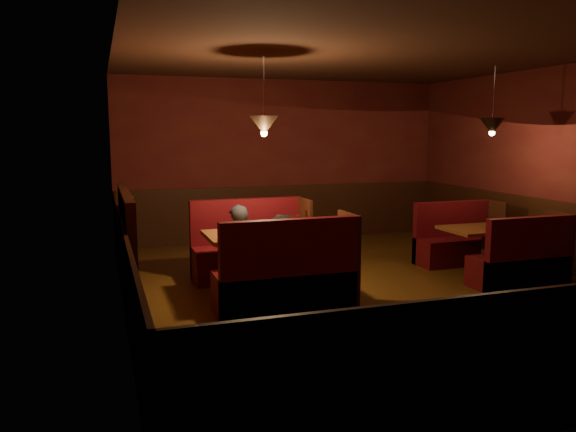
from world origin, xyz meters
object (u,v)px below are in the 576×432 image
object	(u,v)px
main_bench_far	(250,253)
second_table	(486,239)
second_bench_far	(457,244)
diner_a	(238,230)
main_table	(266,246)
diner_b	(286,247)
main_bench_near	(288,283)
second_bench_near	(523,264)

from	to	relation	value
main_bench_far	second_table	bearing A→B (deg)	-15.69
second_bench_far	diner_a	size ratio (longest dim) A/B	0.94
main_bench_far	second_bench_far	bearing A→B (deg)	-3.28
main_table	diner_b	bearing A→B (deg)	-87.08
main_table	second_table	size ratio (longest dim) A/B	1.21
main_table	main_bench_near	xyz separation A→B (m)	(0.02, -0.81, -0.25)
diner_b	second_bench_near	bearing A→B (deg)	11.02
second_bench_far	diner_b	size ratio (longest dim) A/B	0.92
second_table	second_bench_far	size ratio (longest dim) A/B	0.90
main_bench_near	diner_a	size ratio (longest dim) A/B	1.13
second_bench_far	diner_b	xyz separation A→B (m)	(-3.16, -1.31, 0.41)
second_bench_far	main_table	bearing A→B (deg)	-168.92
main_bench_near	second_bench_near	bearing A→B (deg)	0.48
main_bench_near	main_bench_far	bearing A→B (deg)	90.00
main_bench_near	diner_a	distance (m)	1.48
diner_b	main_bench_near	bearing A→B (deg)	-85.55
main_bench_far	main_table	bearing A→B (deg)	-91.19
main_table	diner_a	distance (m)	0.66
main_bench_near	diner_b	bearing A→B (deg)	81.67
diner_a	diner_b	world-z (taller)	diner_b
main_bench_near	diner_b	world-z (taller)	diner_b
main_table	main_bench_far	size ratio (longest dim) A/B	0.91
second_bench_near	diner_a	world-z (taller)	diner_a
main_table	diner_b	xyz separation A→B (m)	(0.03, -0.68, 0.12)
second_bench_near	diner_b	bearing A→B (deg)	178.24
second_table	main_bench_far	bearing A→B (deg)	164.31
second_bench_near	diner_a	distance (m)	3.69
main_bench_far	second_bench_near	xyz separation A→B (m)	(3.18, -1.59, -0.04)
main_bench_far	main_bench_near	size ratio (longest dim) A/B	1.00
main_table	second_bench_far	xyz separation A→B (m)	(3.20, 0.63, -0.29)
main_bench_near	second_bench_far	size ratio (longest dim) A/B	1.20
main_bench_far	diner_a	world-z (taller)	diner_a
second_bench_far	main_bench_far	bearing A→B (deg)	176.72
second_bench_far	second_bench_near	size ratio (longest dim) A/B	1.00
main_bench_far	second_bench_far	size ratio (longest dim) A/B	1.20
main_bench_far	second_table	world-z (taller)	main_bench_far
second_table	second_bench_near	distance (m)	0.73
main_bench_far	diner_a	size ratio (longest dim) A/B	1.13
main_bench_near	main_table	bearing A→B (deg)	91.19
main_table	diner_a	bearing A→B (deg)	107.64
second_bench_far	second_bench_near	world-z (taller)	same
second_bench_far	diner_a	world-z (taller)	diner_a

